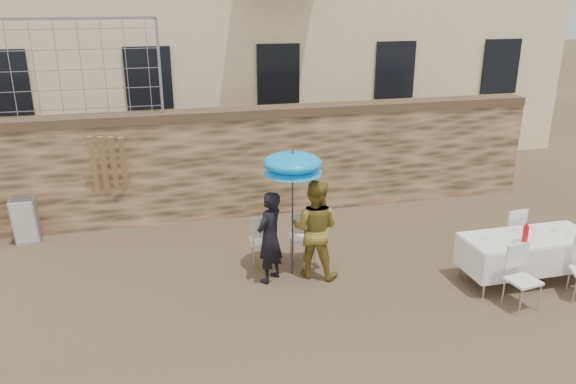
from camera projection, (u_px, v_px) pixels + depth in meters
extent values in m
plane|color=brown|center=(300.00, 348.00, 7.39)|extent=(80.00, 80.00, 0.00)
cube|color=olive|center=(236.00, 164.00, 11.59)|extent=(13.00, 0.50, 2.20)
imported|color=black|center=(270.00, 237.00, 8.91)|extent=(0.65, 0.64, 1.52)
imported|color=gold|center=(315.00, 229.00, 9.06)|extent=(1.01, 0.95, 1.65)
cylinder|color=#3F3F44|center=(292.00, 225.00, 9.05)|extent=(0.03, 0.03, 1.77)
cone|color=#0A93EA|center=(293.00, 166.00, 8.72)|extent=(0.97, 0.97, 0.22)
cube|color=white|center=(529.00, 238.00, 8.92)|extent=(2.10, 0.85, 0.05)
cylinder|color=silver|center=(486.00, 276.00, 8.51)|extent=(0.04, 0.04, 0.74)
cylinder|color=silver|center=(462.00, 256.00, 9.14)|extent=(0.04, 0.04, 0.74)
cylinder|color=silver|center=(561.00, 244.00, 9.58)|extent=(0.04, 0.04, 0.74)
cylinder|color=red|center=(525.00, 234.00, 8.68)|extent=(0.09, 0.09, 0.26)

